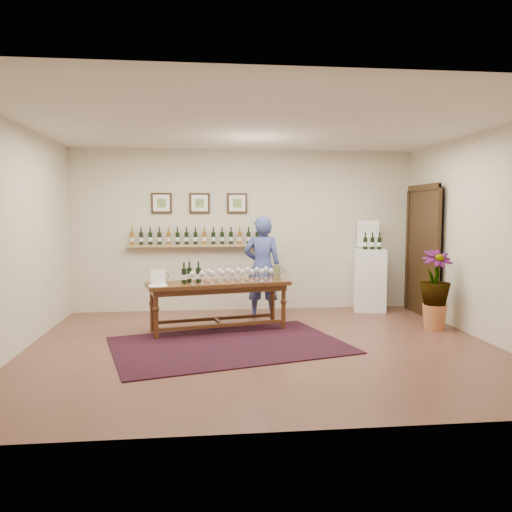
{
  "coord_description": "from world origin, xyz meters",
  "views": [
    {
      "loc": [
        -0.76,
        -6.24,
        1.72
      ],
      "look_at": [
        0.0,
        0.8,
        1.1
      ],
      "focal_mm": 35.0,
      "sensor_mm": 36.0,
      "label": 1
    }
  ],
  "objects": [
    {
      "name": "pitcher_right",
      "position": [
        0.37,
        1.19,
        0.82
      ],
      "size": [
        0.16,
        0.16,
        0.21
      ],
      "primitive_type": null,
      "rotation": [
        0.0,
        0.0,
        0.22
      ],
      "color": "#636841",
      "rests_on": "tasting_table"
    },
    {
      "name": "person",
      "position": [
        0.21,
        1.75,
        0.83
      ],
      "size": [
        0.66,
        0.49,
        1.66
      ],
      "primitive_type": "imported",
      "rotation": [
        0.0,
        0.0,
        2.97
      ],
      "color": "#384585",
      "rests_on": "ground"
    },
    {
      "name": "ground",
      "position": [
        0.0,
        0.0,
        0.0
      ],
      "size": [
        6.0,
        6.0,
        0.0
      ],
      "primitive_type": "plane",
      "color": "brown",
      "rests_on": "ground"
    },
    {
      "name": "room_shell",
      "position": [
        2.11,
        1.86,
        1.12
      ],
      "size": [
        6.0,
        6.0,
        6.0
      ],
      "color": "beige",
      "rests_on": "ground"
    },
    {
      "name": "rug",
      "position": [
        -0.43,
        0.09,
        0.01
      ],
      "size": [
        3.31,
        2.63,
        0.02
      ],
      "primitive_type": "cube",
      "rotation": [
        0.0,
        0.0,
        0.26
      ],
      "color": "#410D0B",
      "rests_on": "ground"
    },
    {
      "name": "table_glasses",
      "position": [
        -0.36,
        0.97,
        0.82
      ],
      "size": [
        1.4,
        0.58,
        0.19
      ],
      "primitive_type": null,
      "rotation": [
        0.0,
        0.0,
        0.2
      ],
      "color": "silver",
      "rests_on": "tasting_table"
    },
    {
      "name": "potted_plant",
      "position": [
        2.62,
        0.65,
        0.59
      ],
      "size": [
        0.54,
        0.54,
        1.02
      ],
      "rotation": [
        0.0,
        0.0,
        -0.01
      ],
      "color": "#B9693D",
      "rests_on": "ground"
    },
    {
      "name": "table_bottles",
      "position": [
        -0.93,
        0.88,
        0.86
      ],
      "size": [
        0.29,
        0.23,
        0.27
      ],
      "primitive_type": null,
      "rotation": [
        0.0,
        0.0,
        0.37
      ],
      "color": "black",
      "rests_on": "tasting_table"
    },
    {
      "name": "pedestal_bottles",
      "position": [
        2.18,
        2.15,
        1.23
      ],
      "size": [
        0.31,
        0.16,
        0.3
      ],
      "primitive_type": null,
      "rotation": [
        0.0,
        0.0,
        -0.26
      ],
      "color": "black",
      "rests_on": "display_pedestal"
    },
    {
      "name": "pitcher_left",
      "position": [
        -1.33,
        0.75,
        0.82
      ],
      "size": [
        0.17,
        0.17,
        0.2
      ],
      "primitive_type": null,
      "rotation": [
        0.0,
        0.0,
        0.38
      ],
      "color": "#636841",
      "rests_on": "tasting_table"
    },
    {
      "name": "menu_card",
      "position": [
        -1.37,
        0.62,
        0.83
      ],
      "size": [
        0.27,
        0.22,
        0.22
      ],
      "primitive_type": "cube",
      "rotation": [
        0.0,
        0.0,
        0.19
      ],
      "color": "white",
      "rests_on": "tasting_table"
    },
    {
      "name": "tasting_table",
      "position": [
        -0.54,
        0.93,
        0.61
      ],
      "size": [
        2.12,
        1.06,
        0.72
      ],
      "rotation": [
        0.0,
        0.0,
        0.21
      ],
      "color": "#3F1F0F",
      "rests_on": "ground"
    },
    {
      "name": "info_sign",
      "position": [
        2.17,
        2.34,
        1.34
      ],
      "size": [
        0.37,
        0.12,
        0.52
      ],
      "primitive_type": "cube",
      "rotation": [
        0.0,
        0.0,
        -0.26
      ],
      "color": "white",
      "rests_on": "display_pedestal"
    },
    {
      "name": "display_pedestal",
      "position": [
        2.16,
        2.18,
        0.54
      ],
      "size": [
        0.66,
        0.66,
        1.08
      ],
      "primitive_type": "cube",
      "rotation": [
        0.0,
        0.0,
        -0.26
      ],
      "color": "white",
      "rests_on": "ground"
    }
  ]
}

